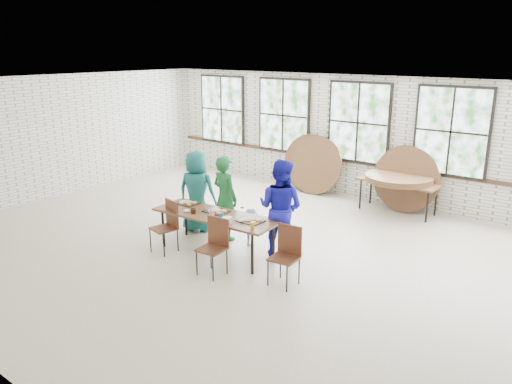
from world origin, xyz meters
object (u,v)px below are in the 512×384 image
(dining_table, at_px, (215,217))
(chair_near_left, at_px, (168,222))
(storage_table, at_px, (398,183))
(chair_near_right, at_px, (215,241))

(dining_table, bearing_deg, chair_near_left, -152.70)
(storage_table, bearing_deg, chair_near_right, -99.72)
(chair_near_left, xyz_separation_m, storage_table, (2.43, 4.72, 0.13))
(chair_near_left, bearing_deg, dining_table, 43.69)
(dining_table, relative_size, chair_near_left, 2.57)
(dining_table, xyz_separation_m, chair_near_right, (0.57, -0.64, -0.13))
(chair_near_left, bearing_deg, storage_table, 75.56)
(dining_table, distance_m, chair_near_right, 0.86)
(chair_near_left, bearing_deg, chair_near_right, 4.95)
(dining_table, xyz_separation_m, chair_near_left, (-0.76, -0.46, -0.13))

